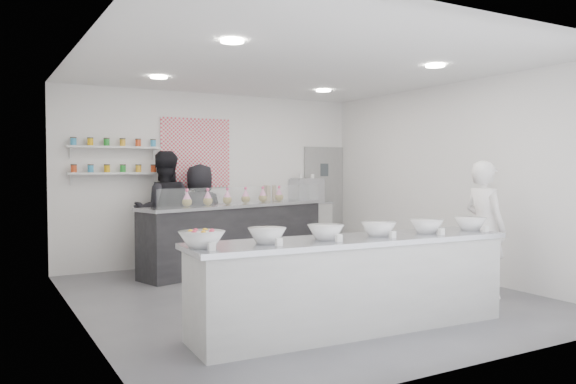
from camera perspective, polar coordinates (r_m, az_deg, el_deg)
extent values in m
plane|color=#515156|center=(7.55, 1.22, -10.45)|extent=(6.00, 6.00, 0.00)
plane|color=white|center=(7.47, 1.24, 12.59)|extent=(6.00, 6.00, 0.00)
plane|color=white|center=(10.06, -7.51, 1.37)|extent=(5.50, 0.00, 5.50)
plane|color=white|center=(6.41, -20.43, 0.66)|extent=(0.00, 6.00, 6.00)
plane|color=white|center=(9.07, 16.36, 1.18)|extent=(0.00, 6.00, 6.00)
cube|color=gray|center=(11.11, 3.64, -0.84)|extent=(0.88, 0.04, 2.10)
cube|color=#E33C51|center=(9.91, -9.35, 3.94)|extent=(1.25, 0.03, 1.20)
cube|color=silver|center=(9.45, -17.19, 1.82)|extent=(1.45, 0.22, 0.04)
cube|color=silver|center=(9.45, -17.22, 4.37)|extent=(1.45, 0.22, 0.04)
cylinder|color=white|center=(5.97, -5.69, 14.99)|extent=(0.24, 0.24, 0.02)
cylinder|color=white|center=(7.52, 14.73, 12.29)|extent=(0.24, 0.24, 0.02)
cylinder|color=white|center=(8.37, -13.00, 11.29)|extent=(0.24, 0.24, 0.02)
cylinder|color=white|center=(9.54, 3.62, 10.24)|extent=(0.24, 0.24, 0.02)
cube|color=#ADADA8|center=(5.95, 6.56, -9.23)|extent=(3.56, 0.98, 0.96)
cube|color=black|center=(9.43, -5.23, -4.51)|extent=(3.56, 1.61, 1.09)
cube|color=white|center=(9.14, -4.00, -0.36)|extent=(3.33, 0.99, 0.30)
cube|color=#ADADA8|center=(10.60, 0.79, -3.87)|extent=(1.40, 0.44, 1.04)
cube|color=#93969E|center=(10.67, 1.91, 0.14)|extent=(0.57, 0.39, 0.44)
imported|color=white|center=(7.80, 19.37, -3.53)|extent=(0.47, 0.68, 1.78)
imported|color=black|center=(9.36, -12.52, -1.93)|extent=(1.07, 0.90, 1.96)
imported|color=black|center=(9.56, -8.95, -2.43)|extent=(0.88, 0.59, 1.75)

